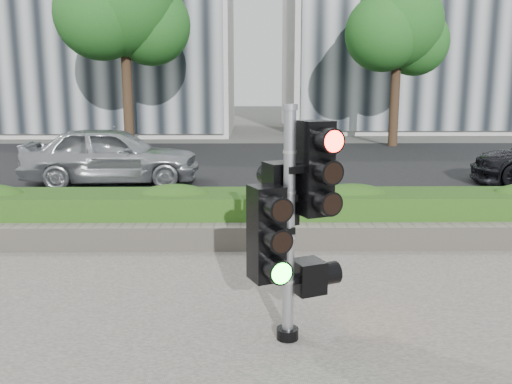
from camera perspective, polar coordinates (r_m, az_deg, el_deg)
ground at (r=5.96m, az=-0.09°, el=-11.58°), size 120.00×120.00×0.00m
road at (r=15.66m, az=-0.43°, el=2.67°), size 60.00×13.00×0.02m
curb at (r=8.93m, az=-0.28°, el=-3.42°), size 60.00×0.25×0.12m
stone_wall at (r=7.69m, az=-0.22°, el=-4.74°), size 12.00×0.32×0.34m
hedge at (r=8.27m, az=-0.25°, el=-2.38°), size 12.00×1.00×0.68m
building_right at (r=32.65m, az=20.07°, el=16.92°), size 18.00×10.00×12.00m
tree_left at (r=20.73m, az=-13.78°, el=18.37°), size 4.61×4.03×7.34m
tree_right at (r=21.87m, az=14.65°, el=16.44°), size 4.10×3.58×6.53m
traffic_signal at (r=4.77m, az=3.62°, el=-2.20°), size 0.77×0.69×2.12m
car_silver at (r=13.18m, az=-14.94°, el=3.78°), size 4.12×1.82×1.38m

